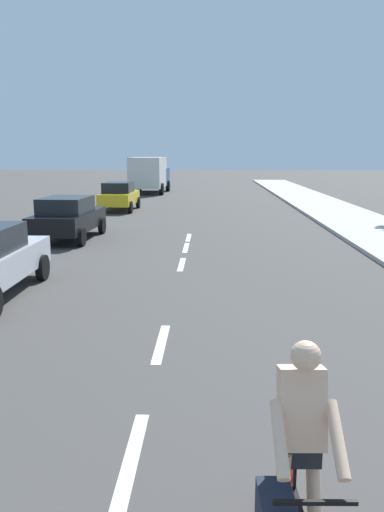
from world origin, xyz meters
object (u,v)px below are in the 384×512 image
at_px(cyclist, 295,471).
at_px(delivery_truck, 149,174).
at_px(parked_car_black, 68,217).
at_px(parked_car_yellow, 119,195).

xyz_separation_m(cyclist, delivery_truck, (-5.45, 37.73, 0.67)).
distance_m(cyclist, parked_car_black, 16.32).
xyz_separation_m(cyclist, parked_car_black, (-5.84, 15.24, 0.01)).
distance_m(cyclist, delivery_truck, 38.13).
bearing_deg(delivery_truck, parked_car_yellow, -88.42).
relative_size(cyclist, delivery_truck, 0.29).
bearing_deg(cyclist, parked_car_yellow, -78.91).
bearing_deg(cyclist, parked_car_black, -70.68).
height_order(cyclist, delivery_truck, delivery_truck).
bearing_deg(parked_car_black, cyclist, -66.67).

